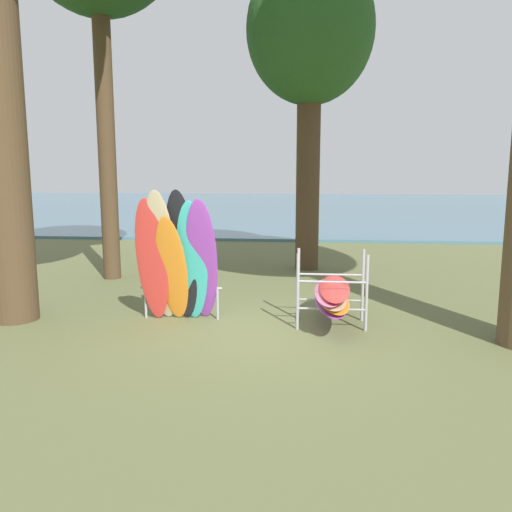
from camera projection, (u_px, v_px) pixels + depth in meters
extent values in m
plane|color=#60663D|center=(259.00, 332.00, 8.42)|extent=(80.00, 80.00, 0.00)
cube|color=#477084|center=(297.00, 206.00, 36.61)|extent=(80.00, 36.00, 0.10)
cylinder|color=#4C3823|center=(1.00, 119.00, 8.59)|extent=(0.78, 0.78, 6.81)
cylinder|color=#4C3823|center=(308.00, 173.00, 13.42)|extent=(0.60, 0.60, 4.98)
ellipsoid|color=#285623|center=(310.00, 29.00, 12.85)|extent=(3.15, 3.15, 3.62)
cylinder|color=#4C3823|center=(106.00, 130.00, 12.08)|extent=(0.41, 0.41, 6.95)
ellipsoid|color=red|center=(152.00, 261.00, 8.78)|extent=(0.54, 0.62, 2.14)
ellipsoid|color=#C6B289|center=(162.00, 257.00, 8.77)|extent=(0.53, 0.73, 2.27)
ellipsoid|color=orange|center=(172.00, 269.00, 8.81)|extent=(0.57, 0.68, 1.85)
ellipsoid|color=black|center=(182.00, 257.00, 8.78)|extent=(0.53, 0.64, 2.28)
ellipsoid|color=#38B2AD|center=(192.00, 262.00, 8.80)|extent=(0.57, 0.67, 2.10)
ellipsoid|color=purple|center=(202.00, 261.00, 8.80)|extent=(0.57, 0.80, 2.13)
cylinder|color=#9EA0A5|center=(146.00, 303.00, 9.20)|extent=(0.04, 0.04, 0.55)
cylinder|color=#9EA0A5|center=(218.00, 304.00, 9.11)|extent=(0.04, 0.04, 0.55)
cylinder|color=#9EA0A5|center=(181.00, 288.00, 9.11)|extent=(1.43, 0.08, 0.04)
cylinder|color=#9EA0A5|center=(298.00, 292.00, 8.50)|extent=(0.05, 0.05, 1.25)
cylinder|color=#9EA0A5|center=(367.00, 293.00, 8.39)|extent=(0.05, 0.05, 1.25)
cylinder|color=#9EA0A5|center=(298.00, 284.00, 9.09)|extent=(0.05, 0.05, 1.25)
cylinder|color=#9EA0A5|center=(363.00, 285.00, 8.98)|extent=(0.05, 0.05, 1.25)
cylinder|color=#9EA0A5|center=(332.00, 309.00, 8.49)|extent=(1.10, 0.04, 0.04)
cylinder|color=#9EA0A5|center=(332.00, 282.00, 8.42)|extent=(1.10, 0.04, 0.04)
cylinder|color=#9EA0A5|center=(330.00, 300.00, 9.08)|extent=(1.10, 0.04, 0.04)
cylinder|color=#9EA0A5|center=(331.00, 275.00, 9.01)|extent=(1.10, 0.04, 0.04)
ellipsoid|color=purple|center=(330.00, 302.00, 8.78)|extent=(0.59, 2.12, 0.06)
ellipsoid|color=orange|center=(333.00, 298.00, 8.76)|extent=(0.59, 2.12, 0.06)
ellipsoid|color=#C6B289|center=(330.00, 295.00, 8.76)|extent=(0.55, 2.11, 0.06)
ellipsoid|color=pink|center=(329.00, 291.00, 8.75)|extent=(0.55, 2.11, 0.06)
ellipsoid|color=red|center=(335.00, 288.00, 8.73)|extent=(0.58, 2.12, 0.06)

